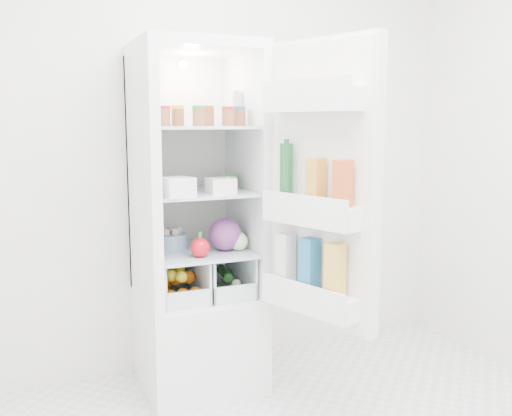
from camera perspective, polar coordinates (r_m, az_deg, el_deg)
name	(u,v)px	position (r m, az deg, el deg)	size (l,w,h in m)	color
room_walls	(363,64)	(1.94, 10.69, 13.94)	(3.02, 3.02, 2.61)	silver
refrigerator	(195,262)	(3.07, -6.10, -5.42)	(0.60, 0.60, 1.80)	white
shelf_low	(198,251)	(3.00, -5.77, -4.30)	(0.49, 0.53, 0.01)	silver
shelf_mid	(198,192)	(2.94, -5.86, 1.59)	(0.49, 0.53, 0.01)	silver
shelf_top	(197,127)	(2.92, -5.96, 8.03)	(0.49, 0.53, 0.01)	silver
crisper_left	(176,278)	(3.00, -7.99, -6.91)	(0.23, 0.46, 0.22)	silver
crisper_right	(221,273)	(3.07, -3.54, -6.48)	(0.23, 0.46, 0.22)	silver
condiment_jars	(198,117)	(2.87, -5.83, 9.02)	(0.46, 0.34, 0.08)	#B21919
squeeze_bottle	(235,108)	(3.00, -2.09, 9.93)	(0.05, 0.05, 0.18)	silver
tub_white	(176,187)	(2.71, -7.98, 2.08)	(0.14, 0.14, 0.09)	white
tub_cream	(221,186)	(2.83, -3.55, 2.25)	(0.13, 0.13, 0.07)	white
tin_red	(226,187)	(2.87, -3.02, 2.14)	(0.08, 0.08, 0.06)	red
foil_tray	(167,188)	(2.93, -8.89, 2.03)	(0.15, 0.12, 0.04)	silver
tub_green	(228,182)	(3.00, -2.83, 2.62)	(0.09, 0.13, 0.07)	#3D8740
red_cabbage	(225,234)	(2.95, -3.13, -2.64)	(0.17, 0.17, 0.17)	#541D55
bell_pepper	(200,248)	(2.82, -5.61, -3.96)	(0.10, 0.10, 0.10)	red
mushroom_bowl	(171,241)	(3.03, -8.47, -3.31)	(0.17, 0.17, 0.08)	#9AC0E5
salad_bag	(238,241)	(2.95, -1.76, -3.36)	(0.10, 0.10, 0.10)	beige
citrus_pile	(177,284)	(2.97, -7.88, -7.50)	(0.20, 0.31, 0.16)	orange
veg_pile	(222,281)	(3.08, -3.43, -7.33)	(0.16, 0.30, 0.10)	#184918
fridge_door	(320,192)	(2.59, 6.37, 1.58)	(0.34, 0.59, 1.30)	white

